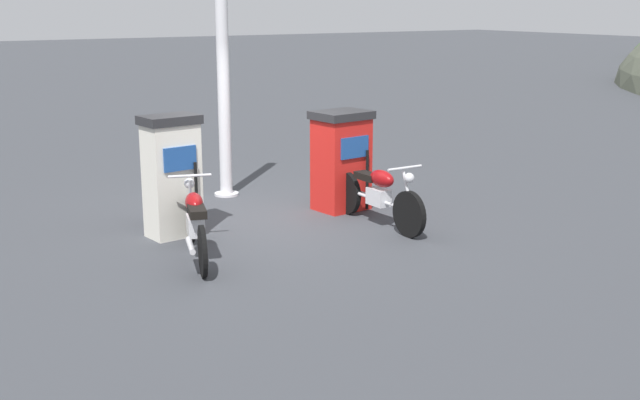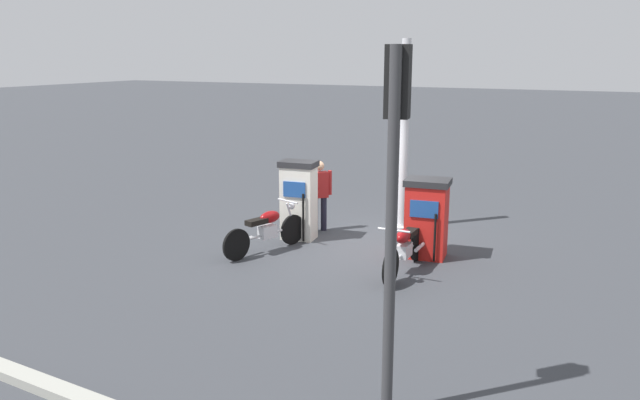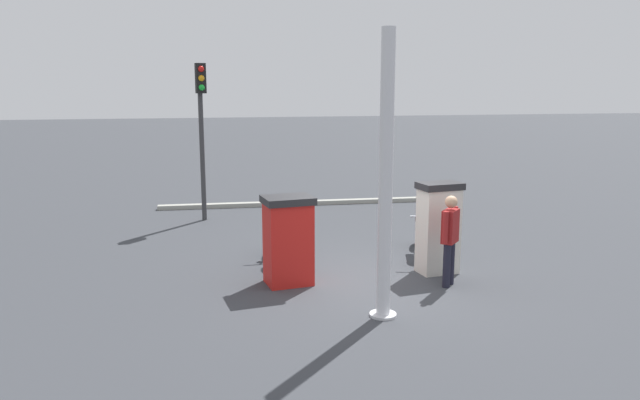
% 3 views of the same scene
% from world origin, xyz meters
% --- Properties ---
extents(ground_plane, '(120.00, 120.00, 0.00)m').
position_xyz_m(ground_plane, '(0.00, 0.00, 0.00)').
color(ground_plane, '#383A3F').
extents(fuel_pump_near, '(0.59, 0.80, 1.66)m').
position_xyz_m(fuel_pump_near, '(0.03, -1.37, 0.84)').
color(fuel_pump_near, silver).
rests_on(fuel_pump_near, ground).
extents(fuel_pump_far, '(0.74, 0.89, 1.52)m').
position_xyz_m(fuel_pump_far, '(0.03, 1.38, 0.77)').
color(fuel_pump_far, red).
rests_on(fuel_pump_far, ground).
extents(motorcycle_near_pump, '(1.99, 0.86, 0.95)m').
position_xyz_m(motorcycle_near_pump, '(1.10, -1.52, 0.47)').
color(motorcycle_near_pump, black).
rests_on(motorcycle_near_pump, ground).
extents(motorcycle_far_pump, '(2.14, 0.56, 0.96)m').
position_xyz_m(motorcycle_far_pump, '(1.08, 1.30, 0.45)').
color(motorcycle_far_pump, black).
rests_on(motorcycle_far_pump, ground).
extents(attendant_person, '(0.47, 0.46, 1.56)m').
position_xyz_m(attendant_person, '(-0.71, -1.25, 0.88)').
color(attendant_person, '#1E1E2D').
rests_on(attendant_person, ground).
extents(roadside_traffic_light, '(0.39, 0.27, 3.91)m').
position_xyz_m(roadside_traffic_light, '(5.39, 2.56, 2.66)').
color(roadside_traffic_light, '#38383A').
rests_on(roadside_traffic_light, ground).
extents(canopy_support_pole, '(0.40, 0.40, 4.13)m').
position_xyz_m(canopy_support_pole, '(-1.76, 0.28, 1.99)').
color(canopy_support_pole, silver).
rests_on(canopy_support_pole, ground).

